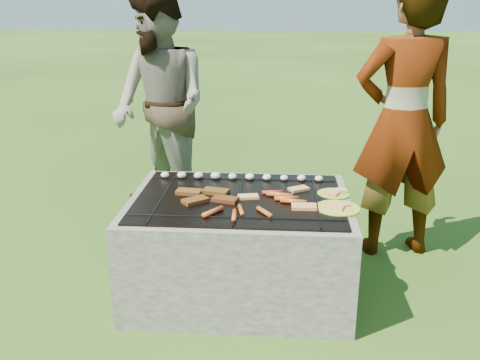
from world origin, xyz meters
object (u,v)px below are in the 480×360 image
object	(u,v)px
plate_far	(334,194)
cook	(403,122)
plate_near	(337,208)
bystander	(160,107)
fire_pit	(239,247)

from	to	relation	value
plate_far	cook	world-z (taller)	cook
plate_far	plate_near	size ratio (longest dim) A/B	0.70
plate_near	bystander	world-z (taller)	bystander
fire_pit	plate_far	distance (m)	0.66
plate_far	cook	distance (m)	0.79
plate_far	plate_near	bearing A→B (deg)	-90.69
cook	bystander	world-z (taller)	cook
plate_far	bystander	bearing A→B (deg)	139.47
fire_pit	plate_far	bearing A→B (deg)	10.30
plate_near	cook	world-z (taller)	cook
fire_pit	plate_near	world-z (taller)	plate_near
fire_pit	plate_far	size ratio (longest dim) A/B	5.83
plate_far	plate_near	distance (m)	0.24
fire_pit	plate_far	xyz separation A→B (m)	(0.56, 0.10, 0.33)
plate_far	plate_near	world-z (taller)	same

